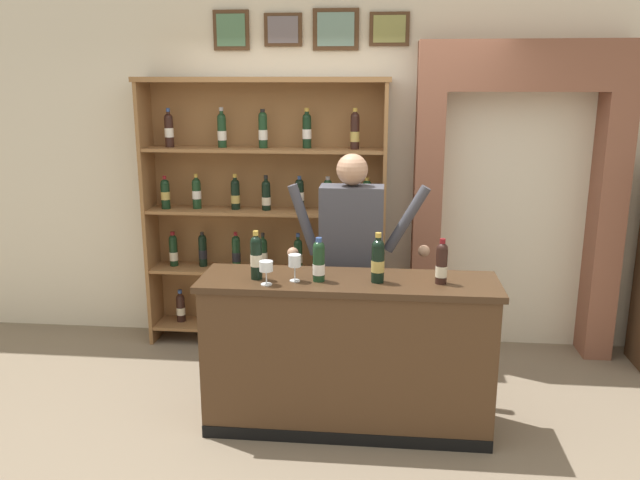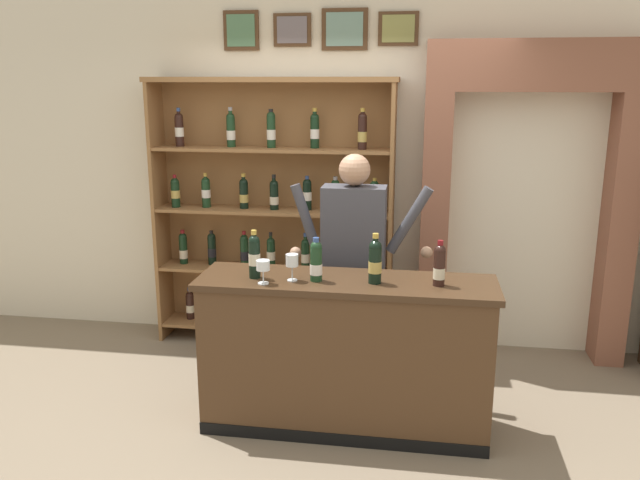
{
  "view_description": "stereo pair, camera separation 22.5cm",
  "coord_description": "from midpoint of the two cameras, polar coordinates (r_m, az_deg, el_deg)",
  "views": [
    {
      "loc": [
        0.36,
        -3.76,
        2.17
      ],
      "look_at": [
        -0.04,
        0.24,
        1.17
      ],
      "focal_mm": 36.12,
      "sensor_mm": 36.0,
      "label": 1
    },
    {
      "loc": [
        0.59,
        -3.73,
        2.17
      ],
      "look_at": [
        -0.04,
        0.24,
        1.17
      ],
      "focal_mm": 36.12,
      "sensor_mm": 36.0,
      "label": 2
    }
  ],
  "objects": [
    {
      "name": "back_wall",
      "position": [
        5.34,
        0.64,
        9.0
      ],
      "size": [
        12.0,
        0.19,
        3.4
      ],
      "color": "beige",
      "rests_on": "ground"
    },
    {
      "name": "ground_plane",
      "position": [
        4.36,
        -1.33,
        -16.02
      ],
      "size": [
        14.0,
        14.0,
        0.02
      ],
      "primitive_type": "cube",
      "color": "#7A6B56"
    },
    {
      "name": "wine_glass_center",
      "position": [
        3.88,
        -3.92,
        -1.99
      ],
      "size": [
        0.08,
        0.08,
        0.17
      ],
      "color": "silver",
      "rests_on": "tasting_counter"
    },
    {
      "name": "shopkeeper",
      "position": [
        4.43,
        1.36,
        -0.58
      ],
      "size": [
        0.99,
        0.22,
        1.69
      ],
      "color": "#2D3347",
      "rests_on": "ground"
    },
    {
      "name": "tasting_bottle_chianti",
      "position": [
        3.85,
        3.49,
        -1.78
      ],
      "size": [
        0.08,
        0.08,
        0.31
      ],
      "color": "black",
      "rests_on": "tasting_counter"
    },
    {
      "name": "tasting_bottle_bianco",
      "position": [
        3.87,
        -1.78,
        -1.87
      ],
      "size": [
        0.07,
        0.07,
        0.27
      ],
      "color": "#19381E",
      "rests_on": "tasting_counter"
    },
    {
      "name": "tasting_counter",
      "position": [
        4.11,
        0.87,
        -10.07
      ],
      "size": [
        1.83,
        0.52,
        0.99
      ],
      "color": "#4C331E",
      "rests_on": "ground"
    },
    {
      "name": "tasting_bottle_grappa",
      "position": [
        3.87,
        9.09,
        -2.05
      ],
      "size": [
        0.07,
        0.07,
        0.28
      ],
      "color": "black",
      "rests_on": "tasting_counter"
    },
    {
      "name": "wine_glass_left",
      "position": [
        3.83,
        -6.48,
        -2.46
      ],
      "size": [
        0.08,
        0.08,
        0.14
      ],
      "color": "silver",
      "rests_on": "tasting_counter"
    },
    {
      "name": "wine_shelf",
      "position": [
        5.28,
        -6.05,
        2.78
      ],
      "size": [
        1.99,
        0.34,
        2.19
      ],
      "color": "olive",
      "rests_on": "ground"
    },
    {
      "name": "tasting_bottle_prosecco",
      "position": [
        3.94,
        -7.31,
        -1.45
      ],
      "size": [
        0.07,
        0.07,
        0.3
      ],
      "color": "black",
      "rests_on": "tasting_counter"
    },
    {
      "name": "archway_doorway",
      "position": [
        5.3,
        15.77,
        5.17
      ],
      "size": [
        1.6,
        0.45,
        2.46
      ],
      "color": "brown",
      "rests_on": "ground"
    }
  ]
}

